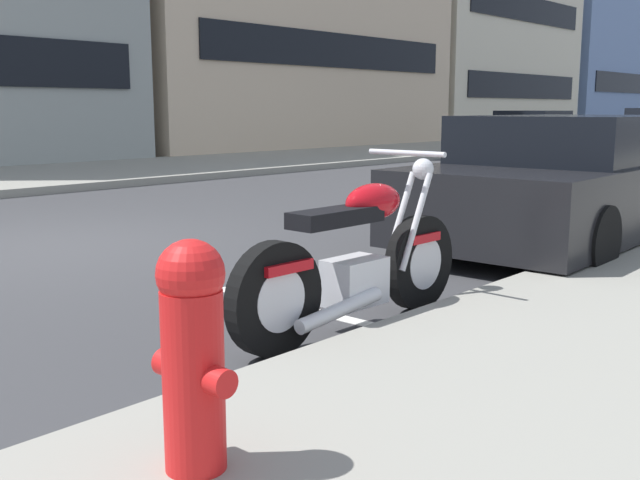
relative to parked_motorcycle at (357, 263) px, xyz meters
name	(u,v)px	position (x,y,z in m)	size (l,w,h in m)	color
ground_plane	(47,247)	(0.12, 4.24, -0.44)	(260.00, 260.00, 0.00)	#333335
sidewalk_far_curb	(322,157)	(12.12, 11.17, -0.37)	(120.00, 5.00, 0.14)	gray
parking_stall_stripe	(322,313)	(0.12, 0.41, -0.44)	(0.12, 2.20, 0.01)	silver
parked_motorcycle	(357,263)	(0.00, 0.00, 0.00)	(2.09, 0.62, 1.13)	black
parked_car_behind_motorcycle	(572,181)	(4.05, 0.36, 0.21)	(4.70, 2.03, 1.34)	black
car_opposite_curb	(533,133)	(18.39, 7.92, 0.20)	(4.38, 1.98, 1.34)	gray
fire_hydrant	(193,350)	(-2.07, -0.95, 0.14)	(0.24, 0.36, 0.83)	red
townhouse_far_uphill	(422,26)	(28.60, 19.21, 5.04)	(11.90, 11.57, 10.97)	beige
townhouse_corner_block	(558,25)	(42.01, 18.27, 6.06)	(12.82, 9.68, 13.01)	#6B84B2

